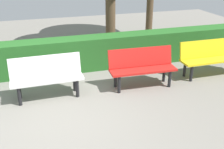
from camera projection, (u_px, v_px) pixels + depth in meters
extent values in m
plane|color=gray|center=(53.00, 119.00, 5.04)|extent=(17.53, 17.53, 0.00)
cube|color=yellow|center=(213.00, 60.00, 6.67)|extent=(1.62, 0.42, 0.05)
cube|color=yellow|center=(210.00, 48.00, 6.74)|extent=(1.62, 0.12, 0.42)
cylinder|color=black|center=(191.00, 73.00, 6.45)|extent=(0.07, 0.07, 0.39)
cylinder|color=black|center=(185.00, 69.00, 6.71)|extent=(0.07, 0.07, 0.39)
cube|color=red|center=(143.00, 70.00, 6.09)|extent=(1.50, 0.48, 0.05)
cube|color=red|center=(140.00, 57.00, 6.16)|extent=(1.48, 0.20, 0.42)
cylinder|color=black|center=(170.00, 79.00, 6.18)|extent=(0.07, 0.07, 0.39)
cylinder|color=black|center=(164.00, 74.00, 6.44)|extent=(0.07, 0.07, 0.39)
cylinder|color=black|center=(119.00, 85.00, 5.90)|extent=(0.07, 0.07, 0.39)
cylinder|color=black|center=(115.00, 79.00, 6.17)|extent=(0.07, 0.07, 0.39)
cube|color=white|center=(47.00, 79.00, 5.62)|extent=(1.46, 0.44, 0.05)
cube|color=white|center=(45.00, 65.00, 5.69)|extent=(1.46, 0.15, 0.42)
cylinder|color=black|center=(77.00, 88.00, 5.74)|extent=(0.07, 0.07, 0.39)
cylinder|color=black|center=(75.00, 82.00, 6.00)|extent=(0.07, 0.07, 0.39)
cylinder|color=black|center=(19.00, 96.00, 5.41)|extent=(0.07, 0.07, 0.39)
cylinder|color=black|center=(19.00, 90.00, 5.67)|extent=(0.07, 0.07, 0.39)
cube|color=#266023|center=(80.00, 54.00, 7.04)|extent=(13.53, 0.55, 0.84)
cylinder|color=brown|center=(110.00, 8.00, 8.23)|extent=(0.30, 0.30, 2.57)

